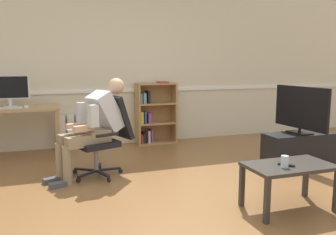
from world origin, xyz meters
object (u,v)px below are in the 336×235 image
imac_monitor (9,89)px  person_seated (94,125)px  radiator (84,131)px  office_chair (106,133)px  computer_desk (9,114)px  spare_remote (286,165)px  computer_mouse (27,107)px  drinking_glass (285,162)px  bookshelf (154,114)px  tv_stand (299,149)px  keyboard (7,108)px  coffee_table (289,170)px  tv_screen (301,109)px

imac_monitor → person_seated: size_ratio=0.45×
radiator → person_seated: person_seated is taller
office_chair → person_seated: 0.20m
computer_desk → spare_remote: (2.60, -2.85, -0.21)m
imac_monitor → computer_mouse: bearing=-41.0°
computer_desk → office_chair: office_chair is taller
drinking_glass → spare_remote: drinking_glass is taller
bookshelf → tv_stand: size_ratio=1.10×
keyboard → coffee_table: keyboard is taller
imac_monitor → keyboard: imac_monitor is taller
office_chair → tv_stand: (2.59, -0.43, -0.31)m
person_seated → tv_stand: (2.74, -0.37, -0.43)m
computer_mouse → radiator: size_ratio=0.13×
imac_monitor → office_chair: bearing=-46.4°
computer_desk → tv_screen: size_ratio=1.49×
bookshelf → computer_mouse: bearing=-168.4°
computer_mouse → radiator: computer_mouse is taller
computer_desk → person_seated: size_ratio=1.15×
tv_screen → drinking_glass: size_ratio=8.53×
imac_monitor → radiator: size_ratio=0.69×
computer_mouse → tv_stand: bearing=-22.5°
tv_screen → person_seated: bearing=77.2°
office_chair → person_seated: person_seated is taller
radiator → coffee_table: 3.58m
computer_desk → tv_stand: bearing=-22.7°
keyboard → drinking_glass: bearing=-47.0°
radiator → drinking_glass: (1.47, -3.27, 0.22)m
computer_desk → computer_mouse: size_ratio=13.84×
computer_desk → spare_remote: bearing=-47.6°
coffee_table → spare_remote: spare_remote is taller
drinking_glass → spare_remote: size_ratio=0.73×
imac_monitor → tv_screen: size_ratio=0.59×
computer_desk → coffee_table: bearing=-46.6°
computer_desk → computer_mouse: (0.25, -0.12, 0.11)m
computer_mouse → tv_stand: 3.87m
computer_desk → imac_monitor: bearing=74.0°
office_chair → tv_screen: tv_screen is taller
person_seated → spare_remote: bearing=23.5°
computer_desk → imac_monitor: size_ratio=2.54×
drinking_glass → radiator: bearing=114.2°
office_chair → coffee_table: size_ratio=1.20×
computer_desk → tv_stand: size_ratio=1.41×
person_seated → coffee_table: 2.29m
person_seated → coffee_table: bearing=25.2°
bookshelf → person_seated: (-1.21, -1.51, 0.13)m
radiator → office_chair: bearing=-85.7°
computer_desk → tv_screen: 4.11m
person_seated → drinking_glass: bearing=22.1°
bookshelf → office_chair: size_ratio=1.09×
office_chair → person_seated: size_ratio=0.82×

